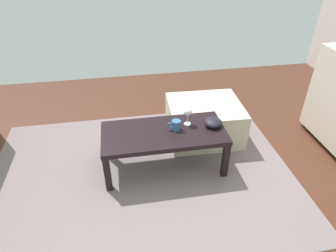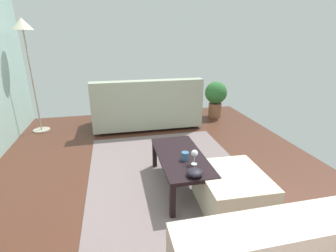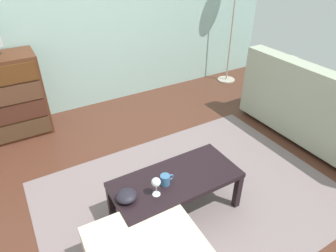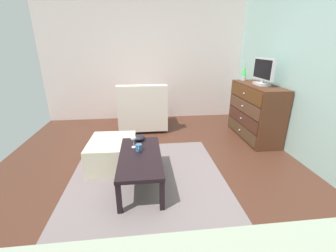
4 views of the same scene
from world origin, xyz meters
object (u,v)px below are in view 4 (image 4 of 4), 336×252
at_px(tv, 263,71).
at_px(coffee_table, 140,159).
at_px(bowl_decorative, 139,138).
at_px(mug, 139,148).
at_px(dresser, 255,112).
at_px(wine_glass, 134,138).
at_px(armchair, 143,111).
at_px(ottoman, 113,153).
at_px(lava_lamp, 244,72).

relative_size(tv, coffee_table, 0.56).
bearing_deg(bowl_decorative, mug, -0.32).
height_order(dresser, wine_glass, dresser).
xyz_separation_m(coffee_table, armchair, (-1.88, 0.04, 0.03)).
xyz_separation_m(wine_glass, mug, (0.11, 0.06, -0.07)).
relative_size(dresser, tv, 2.08).
xyz_separation_m(dresser, ottoman, (0.75, -2.38, -0.29)).
xyz_separation_m(mug, bowl_decorative, (-0.32, 0.00, -0.01)).
distance_m(bowl_decorative, armchair, 1.46).
relative_size(tv, mug, 5.06).
bearing_deg(tv, dresser, -148.93).
bearing_deg(tv, bowl_decorative, -69.77).
bearing_deg(wine_glass, dresser, 115.72).
height_order(wine_glass, armchair, armchair).
bearing_deg(coffee_table, ottoman, -140.71).
relative_size(bowl_decorative, ottoman, 0.22).
distance_m(tv, mug, 2.42).
relative_size(armchair, ottoman, 1.30).
bearing_deg(tv, lava_lamp, -172.85).
relative_size(tv, ottoman, 0.82).
bearing_deg(tv, wine_glass, -65.44).
bearing_deg(dresser, lava_lamp, -175.02).
bearing_deg(wine_glass, mug, 28.73).
height_order(tv, bowl_decorative, tv).
bearing_deg(ottoman, dresser, 107.45).
bearing_deg(ottoman, mug, 45.43).
relative_size(wine_glass, armchair, 0.17).
bearing_deg(coffee_table, wine_glass, -160.78).
bearing_deg(dresser, tv, 31.07).
bearing_deg(armchair, bowl_decorative, -2.18).
xyz_separation_m(dresser, tv, (0.04, 0.02, 0.70)).
bearing_deg(armchair, mug, -1.84).
xyz_separation_m(tv, armchair, (-0.71, -1.98, -0.81)).
relative_size(tv, wine_glass, 3.67).
xyz_separation_m(wine_glass, ottoman, (-0.25, -0.31, -0.31)).
xyz_separation_m(tv, mug, (1.07, -2.03, -0.75)).
xyz_separation_m(coffee_table, bowl_decorative, (-0.43, -0.01, 0.08)).
height_order(lava_lamp, ottoman, lava_lamp).
bearing_deg(lava_lamp, bowl_decorative, -56.76).
bearing_deg(dresser, wine_glass, -64.28).
relative_size(wine_glass, mug, 1.38).
xyz_separation_m(tv, coffee_table, (1.18, -2.02, -0.84)).
relative_size(wine_glass, bowl_decorative, 1.03).
distance_m(lava_lamp, armchair, 2.05).
height_order(dresser, mug, dresser).
bearing_deg(wine_glass, tv, 114.56).
xyz_separation_m(tv, bowl_decorative, (0.75, -2.03, -0.76)).
distance_m(armchair, ottoman, 1.49).
height_order(coffee_table, armchair, armchair).
xyz_separation_m(dresser, bowl_decorative, (0.79, -2.01, -0.06)).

